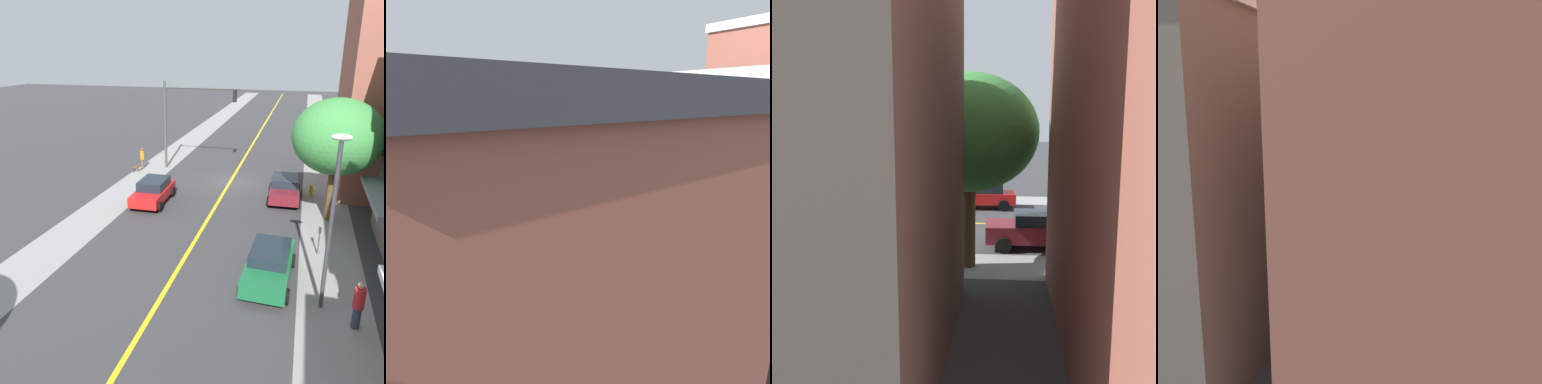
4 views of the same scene
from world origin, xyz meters
TOP-DOWN VIEW (x-y plane):
  - ground_plane at (0.00, 0.00)m, footprint 140.00×140.00m
  - sidewalk_left at (-6.63, 0.00)m, footprint 2.80×126.00m
  - sidewalk_right at (6.63, 0.00)m, footprint 2.80×126.00m
  - road_centerline_stripe at (0.00, 0.00)m, footprint 0.20×126.00m
  - brick_apartment_block at (-13.37, 9.11)m, footprint 9.85×7.92m
  - street_tree_left_near at (6.41, 25.26)m, footprint 5.00×5.00m
  - street_tree_right_corner at (-6.70, 5.33)m, footprint 4.87×4.87m
  - fire_hydrant at (-5.76, 1.42)m, footprint 0.44×0.24m
  - parking_meter at (-6.07, 9.83)m, footprint 0.12×0.18m
  - traffic_light_mast at (4.02, -2.32)m, footprint 6.06×0.32m
  - street_lamp at (-6.11, 14.14)m, footprint 0.70×0.36m
  - red_sedan_right_curb at (4.01, 5.49)m, footprint 2.12×4.17m
  - maroon_sedan_left_curb at (-4.05, 2.68)m, footprint 2.15×4.31m
  - green_sedan_left_curb at (-3.99, 12.76)m, footprint 2.14×4.47m
  - pedestrian_red_shirt at (-7.26, 15.08)m, footprint 0.39×0.39m
  - pedestrian_orange_shirt at (7.58, -1.42)m, footprint 0.33×0.33m
  - small_dog at (7.73, -0.49)m, footprint 0.69×0.61m

SIDE VIEW (x-z plane):
  - ground_plane at x=0.00m, z-range 0.00..0.00m
  - road_centerline_stripe at x=0.00m, z-range 0.00..0.00m
  - sidewalk_left at x=-6.63m, z-range 0.00..0.01m
  - sidewalk_right at x=6.63m, z-range 0.00..0.01m
  - small_dog at x=7.73m, z-range 0.09..0.65m
  - fire_hydrant at x=-5.76m, z-range -0.01..0.79m
  - green_sedan_left_curb at x=-3.99m, z-range 0.05..1.52m
  - red_sedan_right_curb at x=4.01m, z-range 0.03..1.54m
  - maroon_sedan_left_curb at x=-4.05m, z-range 0.04..1.54m
  - pedestrian_orange_shirt at x=7.58m, z-range 0.05..1.78m
  - parking_meter at x=-6.07m, z-range 0.22..1.62m
  - pedestrian_red_shirt at x=-7.26m, z-range 0.05..1.90m
  - street_lamp at x=-6.11m, z-range 0.77..7.50m
  - traffic_light_mast at x=4.02m, z-range 1.21..8.17m
  - street_tree_right_corner at x=-6.70m, z-range 1.37..8.31m
  - street_tree_left_near at x=6.41m, z-range 1.50..8.77m
  - brick_apartment_block at x=-13.37m, z-range 0.01..10.97m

